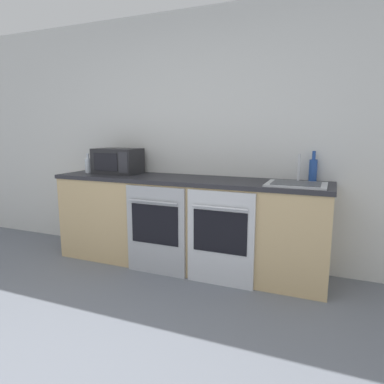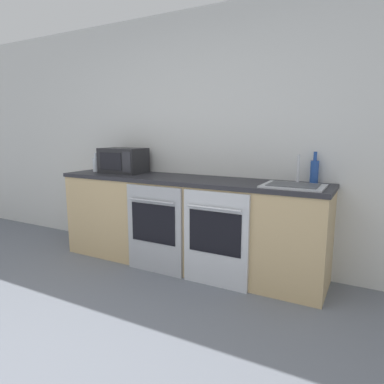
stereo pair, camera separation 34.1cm
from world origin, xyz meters
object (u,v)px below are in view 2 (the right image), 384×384
at_px(oven_right, 215,239).
at_px(bottle_blue, 314,171).
at_px(microwave, 123,160).
at_px(bottle_clear, 96,164).
at_px(oven_left, 154,229).
at_px(sink, 294,185).

height_order(oven_right, bottle_blue, bottle_blue).
xyz_separation_m(microwave, bottle_clear, (-0.35, -0.07, -0.05)).
xyz_separation_m(oven_left, bottle_clear, (-1.00, 0.29, 0.57)).
bearing_deg(bottle_clear, microwave, 11.93).
height_order(oven_left, sink, sink).
bearing_deg(oven_right, bottle_blue, 37.09).
relative_size(bottle_blue, bottle_clear, 1.29).
relative_size(oven_left, bottle_clear, 3.98).
height_order(oven_right, microwave, microwave).
relative_size(bottle_blue, sink, 0.56).
xyz_separation_m(oven_right, bottle_blue, (0.72, 0.54, 0.59)).
height_order(oven_left, microwave, microwave).
distance_m(oven_left, bottle_blue, 1.59).
height_order(oven_left, oven_right, same).
relative_size(oven_right, bottle_clear, 3.98).
distance_m(bottle_blue, sink, 0.33).
distance_m(oven_right, microwave, 1.49).
height_order(microwave, bottle_blue, bottle_blue).
xyz_separation_m(oven_left, oven_right, (0.65, 0.00, 0.00)).
bearing_deg(bottle_blue, microwave, -175.04).
relative_size(oven_right, microwave, 1.75).
bearing_deg(bottle_clear, oven_right, -10.06).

